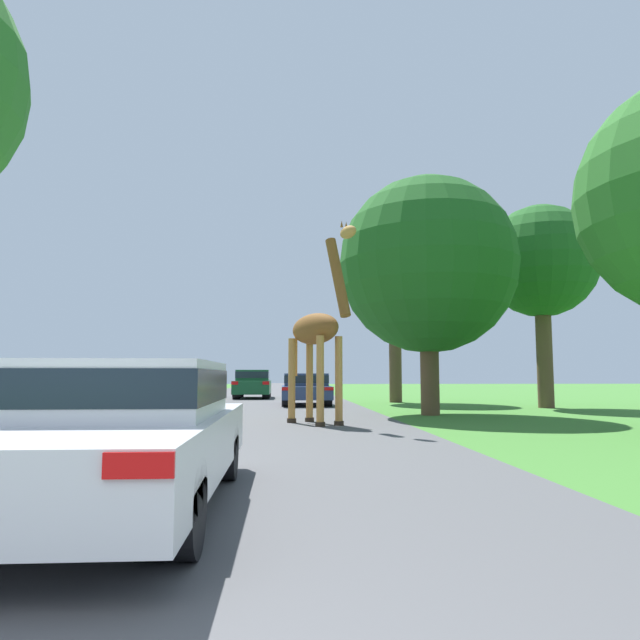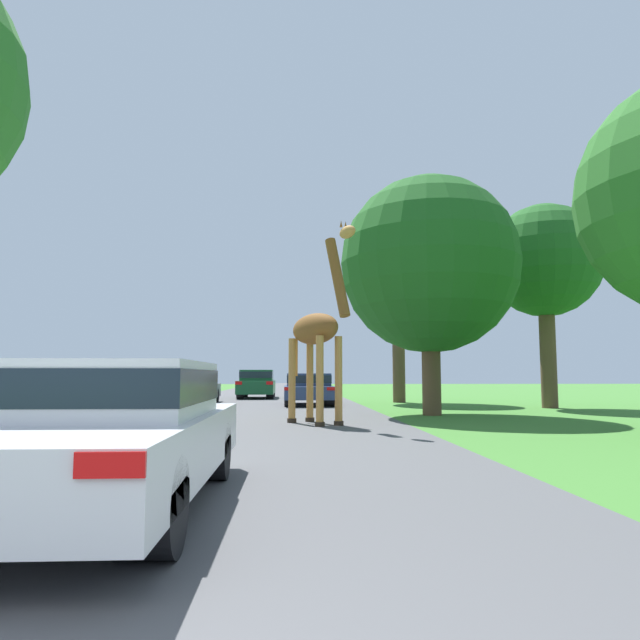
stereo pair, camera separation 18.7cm
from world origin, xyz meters
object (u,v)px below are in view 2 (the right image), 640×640
object	(u,v)px
car_lead_maroon	(103,428)
tree_centre_back	(397,264)
giraffe_near_road	(317,334)
tree_mid_field	(545,262)
car_queue_left	(257,383)
car_verge_right	(114,399)
tree_left_edge	(429,265)
car_far_ahead	(193,388)
car_queue_right	(309,388)

from	to	relation	value
car_lead_maroon	tree_centre_back	distance (m)	22.03
giraffe_near_road	tree_centre_back	xyz separation A→B (m)	(4.21, 11.38, 4.08)
tree_mid_field	car_queue_left	bearing A→B (deg)	139.51
car_verge_right	tree_centre_back	distance (m)	16.55
car_lead_maroon	giraffe_near_road	bearing A→B (deg)	75.05
giraffe_near_road	tree_left_edge	xyz separation A→B (m)	(3.64, 3.11, 2.40)
car_lead_maroon	tree_mid_field	bearing A→B (deg)	53.93
car_far_ahead	tree_mid_field	bearing A→B (deg)	-16.65
car_lead_maroon	car_verge_right	world-z (taller)	car_lead_maroon
giraffe_near_road	car_lead_maroon	size ratio (longest dim) A/B	1.02
car_queue_right	tree_centre_back	world-z (taller)	tree_centre_back
giraffe_near_road	car_far_ahead	distance (m)	12.02
car_lead_maroon	tree_left_edge	bearing A→B (deg)	63.36
giraffe_near_road	tree_left_edge	bearing A→B (deg)	-169.27
tree_centre_back	tree_mid_field	bearing A→B (deg)	-44.33
giraffe_near_road	car_verge_right	bearing A→B (deg)	-11.08
giraffe_near_road	tree_centre_back	distance (m)	12.80
car_far_ahead	car_queue_right	bearing A→B (deg)	-16.79
car_verge_right	tree_left_edge	distance (m)	10.17
car_lead_maroon	car_queue_left	size ratio (longest dim) A/B	1.14
car_queue_right	car_verge_right	xyz separation A→B (m)	(-4.57, -10.88, 0.01)
car_lead_maroon	car_queue_right	size ratio (longest dim) A/B	1.14
car_far_ahead	car_verge_right	xyz separation A→B (m)	(0.39, -12.38, 0.03)
car_lead_maroon	car_queue_right	distance (m)	18.41
car_queue_left	tree_centre_back	size ratio (longest dim) A/B	0.48
tree_mid_field	tree_centre_back	bearing A→B (deg)	135.67
car_queue_right	car_verge_right	size ratio (longest dim) A/B	0.93
car_verge_right	tree_left_edge	size ratio (longest dim) A/B	0.60
car_far_ahead	car_verge_right	bearing A→B (deg)	-88.19
car_lead_maroon	car_queue_right	world-z (taller)	car_lead_maroon
car_queue_right	giraffe_near_road	bearing A→B (deg)	-90.37
car_far_ahead	tree_mid_field	world-z (taller)	tree_mid_field
car_verge_right	tree_centre_back	world-z (taller)	tree_centre_back
car_queue_left	tree_mid_field	world-z (taller)	tree_mid_field
car_queue_left	tree_mid_field	xyz separation A→B (m)	(11.49, -9.81, 4.73)
giraffe_near_road	car_far_ahead	bearing A→B (deg)	-95.43
car_queue_left	car_verge_right	distance (m)	18.15
car_verge_right	car_queue_left	bearing A→B (deg)	83.66
tree_left_edge	tree_mid_field	distance (m)	6.50
car_queue_left	tree_mid_field	distance (m)	15.83
car_queue_right	car_queue_left	size ratio (longest dim) A/B	1.00
car_verge_right	tree_left_edge	xyz separation A→B (m)	(8.15, 4.63, 3.95)
car_queue_right	tree_left_edge	size ratio (longest dim) A/B	0.56
car_queue_right	car_verge_right	world-z (taller)	car_verge_right
car_queue_left	car_verge_right	size ratio (longest dim) A/B	0.94
car_lead_maroon	car_queue_left	bearing A→B (deg)	90.30
car_queue_right	tree_left_edge	distance (m)	8.22
tree_mid_field	tree_left_edge	bearing A→B (deg)	-146.03
car_queue_left	tree_left_edge	bearing A→B (deg)	-65.36
giraffe_near_road	car_queue_left	xyz separation A→B (m)	(-2.51, 16.52, -1.47)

